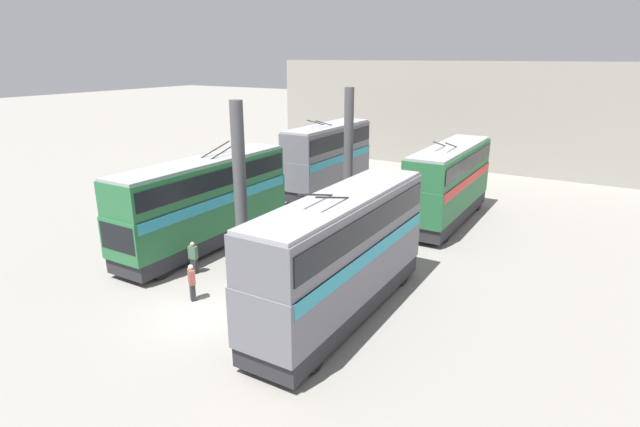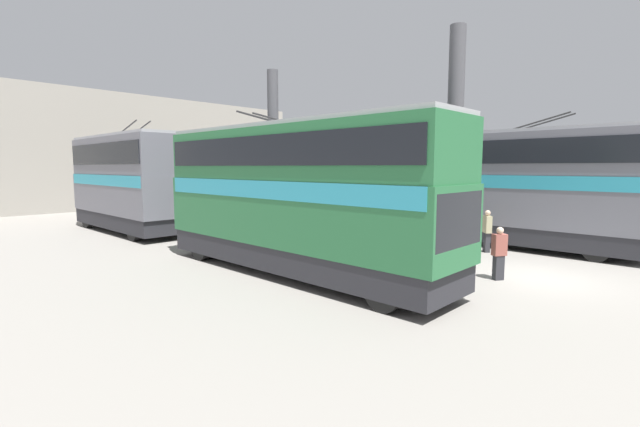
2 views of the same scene
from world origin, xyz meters
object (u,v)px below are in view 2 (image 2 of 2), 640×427
person_by_left_row (487,230)px  oil_drum (294,220)px  bus_right_far (127,177)px  bus_left_near (505,181)px  bus_left_far (293,178)px  person_aisle_foreground (499,252)px  person_aisle_midway (358,231)px  bus_right_mid (295,189)px  person_by_right_row (406,253)px

person_by_left_row → oil_drum: person_by_left_row is taller
bus_right_far → oil_drum: (-5.14, -7.52, -2.52)m
bus_left_near → bus_left_far: (13.97, 0.00, -0.11)m
person_aisle_foreground → bus_right_far: bearing=-135.1°
bus_left_near → person_by_left_row: bearing=93.2°
bus_left_far → person_aisle_foreground: bearing=159.2°
person_aisle_foreground → person_aisle_midway: size_ratio=1.05×
bus_right_mid → person_aisle_foreground: size_ratio=6.83×
bus_right_far → person_by_left_row: bus_right_far is taller
bus_left_far → bus_right_mid: bearing=137.5°
person_by_right_row → bus_left_near: bearing=-96.6°
bus_left_far → person_aisle_midway: 11.63m
person_by_right_row → person_aisle_midway: bearing=-40.0°
bus_right_mid → person_aisle_foreground: bearing=-142.7°
person_aisle_foreground → bus_left_far: bearing=-167.9°
bus_left_near → bus_right_far: 19.15m
bus_right_mid → bus_right_far: size_ratio=1.22×
bus_right_far → person_by_left_row: size_ratio=5.35×
bus_left_far → person_by_right_row: bearing=149.9°
person_by_left_row → person_aisle_midway: size_ratio=1.10×
bus_right_far → person_aisle_midway: size_ratio=5.87×
person_aisle_foreground → person_aisle_midway: 6.16m
oil_drum → bus_left_far: bearing=-42.1°
bus_right_mid → oil_drum: 11.35m
bus_left_near → person_by_left_row: 2.85m
bus_left_far → person_by_left_row: bearing=171.7°
oil_drum → person_aisle_midway: bearing=157.4°
person_by_left_row → oil_drum: (11.26, 0.49, -0.49)m
bus_right_mid → person_aisle_midway: bearing=-77.9°
bus_left_far → person_aisle_midway: bearing=151.0°
bus_right_mid → person_by_right_row: bearing=-147.7°
bus_right_mid → bus_right_far: bus_right_far is taller
bus_right_far → person_aisle_foreground: bus_right_far is taller
person_aisle_midway → person_by_right_row: size_ratio=0.98×
bus_right_mid → person_aisle_foreground: 6.76m
bus_left_near → person_aisle_midway: bus_left_near is taller
bus_left_near → bus_right_far: size_ratio=1.15×
person_aisle_foreground → oil_drum: (13.33, -3.59, -0.44)m
bus_left_near → person_aisle_foreground: bearing=109.6°
person_aisle_foreground → bus_left_near: bearing=142.6°
bus_left_far → bus_right_mid: 14.91m
person_aisle_foreground → bus_right_mid: bearing=-109.8°
bus_left_far → person_by_right_row: bus_left_far is taller
bus_left_near → bus_left_far: size_ratio=1.06×
person_aisle_midway → oil_drum: size_ratio=1.80×
bus_right_mid → person_aisle_foreground: bus_right_mid is taller
person_aisle_foreground → person_aisle_midway: (6.13, -0.60, -0.04)m
person_aisle_midway → person_by_left_row: bearing=-104.4°
bus_left_near → person_aisle_midway: 7.11m
bus_right_far → person_by_left_row: 18.36m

